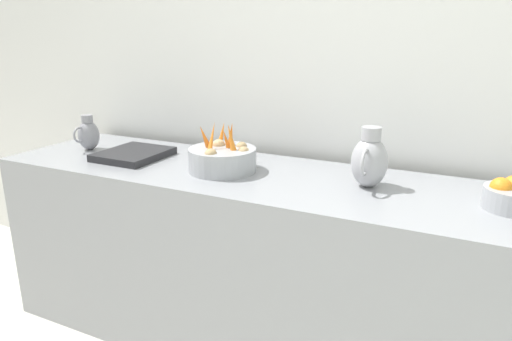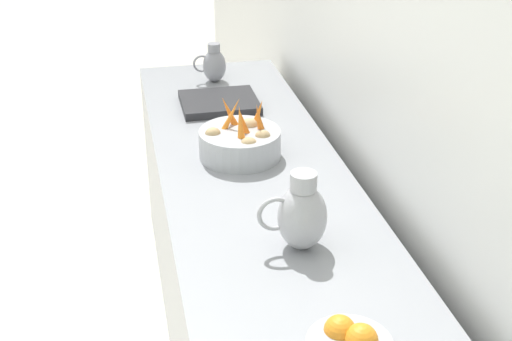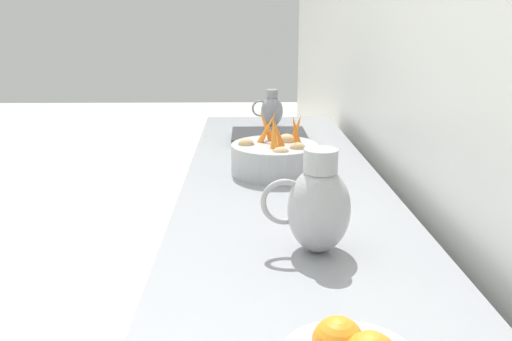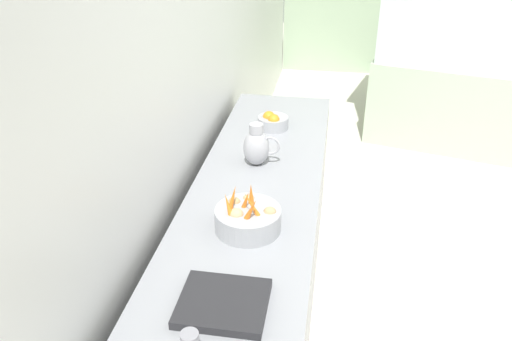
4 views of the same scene
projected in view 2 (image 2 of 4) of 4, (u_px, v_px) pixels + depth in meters
tile_wall_left at (485, 66)px, 1.79m from camera, size 0.10×8.79×3.00m
prep_counter at (265, 302)px, 2.63m from camera, size 0.70×2.94×0.89m
vegetable_colander at (240, 142)px, 2.69m from camera, size 0.31×0.31×0.23m
metal_pitcher_tall at (301, 215)px, 2.10m from camera, size 0.21×0.15×0.25m
metal_pitcher_short at (214, 65)px, 3.43m from camera, size 0.16×0.11×0.19m
counter_sink_basin at (219, 102)px, 3.17m from camera, size 0.34×0.30×0.04m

